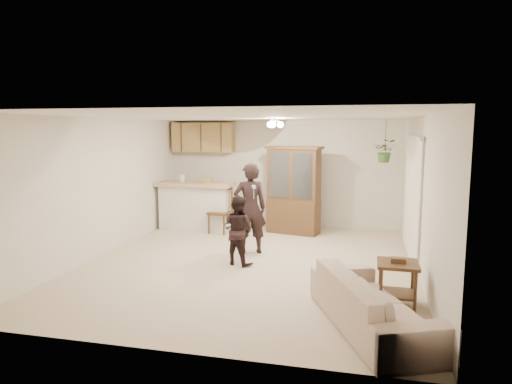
% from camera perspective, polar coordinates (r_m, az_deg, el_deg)
% --- Properties ---
extents(floor, '(6.50, 6.50, 0.00)m').
position_cam_1_polar(floor, '(7.96, -0.88, -8.89)').
color(floor, '#C6B196').
rests_on(floor, ground).
extents(ceiling, '(5.50, 6.50, 0.02)m').
position_cam_1_polar(ceiling, '(7.63, -0.92, 9.41)').
color(ceiling, white).
rests_on(ceiling, wall_back).
extents(wall_back, '(5.50, 0.02, 2.50)m').
position_cam_1_polar(wall_back, '(10.85, 3.29, 2.32)').
color(wall_back, silver).
rests_on(wall_back, ground).
extents(wall_front, '(5.50, 0.02, 2.50)m').
position_cam_1_polar(wall_front, '(4.66, -10.76, -5.21)').
color(wall_front, silver).
rests_on(wall_front, ground).
extents(wall_left, '(0.02, 6.50, 2.50)m').
position_cam_1_polar(wall_left, '(8.77, -18.60, 0.61)').
color(wall_left, silver).
rests_on(wall_left, ground).
extents(wall_right, '(0.02, 6.50, 2.50)m').
position_cam_1_polar(wall_right, '(7.52, 19.88, -0.59)').
color(wall_right, silver).
rests_on(wall_right, ground).
extents(breakfast_bar, '(1.60, 0.55, 1.00)m').
position_cam_1_polar(breakfast_bar, '(10.58, -7.52, -1.98)').
color(breakfast_bar, silver).
rests_on(breakfast_bar, floor).
extents(bar_top, '(1.75, 0.70, 0.08)m').
position_cam_1_polar(bar_top, '(10.50, -7.58, 0.98)').
color(bar_top, tan).
rests_on(bar_top, breakfast_bar).
extents(upper_cabinets, '(1.50, 0.34, 0.70)m').
position_cam_1_polar(upper_cabinets, '(11.12, -6.59, 6.80)').
color(upper_cabinets, olive).
rests_on(upper_cabinets, wall_back).
extents(vertical_blinds, '(0.06, 2.30, 2.10)m').
position_cam_1_polar(vertical_blinds, '(8.42, 18.87, -0.72)').
color(vertical_blinds, silver).
rests_on(vertical_blinds, wall_right).
extents(ceiling_fixture, '(0.36, 0.36, 0.20)m').
position_cam_1_polar(ceiling_fixture, '(8.75, 2.31, 8.54)').
color(ceiling_fixture, '#FFF2BF').
rests_on(ceiling_fixture, ceiling).
extents(hanging_plant, '(0.43, 0.37, 0.48)m').
position_cam_1_polar(hanging_plant, '(9.81, 15.84, 4.96)').
color(hanging_plant, '#2F5923').
rests_on(hanging_plant, ceiling).
extents(plant_cord, '(0.01, 0.01, 0.65)m').
position_cam_1_polar(plant_cord, '(9.80, 15.91, 6.86)').
color(plant_cord, black).
rests_on(plant_cord, ceiling).
extents(sofa, '(1.41, 2.01, 0.73)m').
position_cam_1_polar(sofa, '(5.57, 14.32, -12.62)').
color(sofa, beige).
rests_on(sofa, floor).
extents(adult, '(0.77, 0.66, 1.80)m').
position_cam_1_polar(adult, '(8.41, -0.77, -1.68)').
color(adult, black).
rests_on(adult, floor).
extents(child, '(0.79, 0.71, 1.35)m').
position_cam_1_polar(child, '(7.75, -2.28, -4.20)').
color(child, black).
rests_on(child, floor).
extents(china_hutch, '(1.29, 0.73, 1.92)m').
position_cam_1_polar(china_hutch, '(10.07, 4.73, 0.16)').
color(china_hutch, '#3C2816').
rests_on(china_hutch, floor).
extents(side_table, '(0.53, 0.53, 0.64)m').
position_cam_1_polar(side_table, '(6.35, 17.22, -10.81)').
color(side_table, '#3C2816').
rests_on(side_table, floor).
extents(chair_bar, '(0.57, 0.57, 0.98)m').
position_cam_1_polar(chair_bar, '(10.78, -6.65, -2.99)').
color(chair_bar, '#3C2816').
rests_on(chair_bar, floor).
extents(chair_hutch_left, '(0.53, 0.53, 1.03)m').
position_cam_1_polar(chair_hutch_left, '(10.19, -4.50, -3.52)').
color(chair_hutch_left, '#3C2816').
rests_on(chair_hutch_left, floor).
extents(chair_hutch_right, '(0.71, 0.71, 1.14)m').
position_cam_1_polar(chair_hutch_right, '(10.57, 3.57, -2.91)').
color(chair_hutch_right, '#3C2816').
rests_on(chair_hutch_right, floor).
extents(controller_adult, '(0.10, 0.15, 0.04)m').
position_cam_1_polar(controller_adult, '(7.97, -0.28, 0.65)').
color(controller_adult, white).
rests_on(controller_adult, adult).
extents(controller_child, '(0.07, 0.11, 0.03)m').
position_cam_1_polar(controller_child, '(7.52, -3.51, -4.17)').
color(controller_child, white).
rests_on(controller_child, child).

